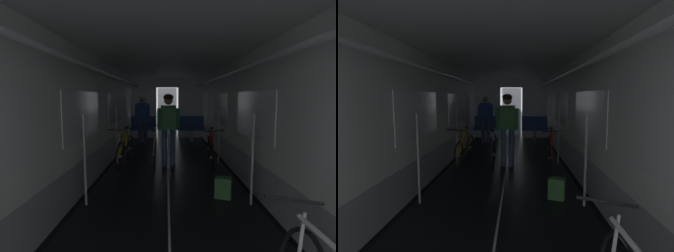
% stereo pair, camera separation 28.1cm
% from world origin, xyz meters
% --- Properties ---
extents(train_car_shell, '(3.14, 12.34, 2.57)m').
position_xyz_m(train_car_shell, '(-0.00, 3.60, 1.70)').
color(train_car_shell, black).
rests_on(train_car_shell, ground).
extents(bench_seat_far_left, '(0.98, 0.51, 0.95)m').
position_xyz_m(bench_seat_far_left, '(-0.90, 8.07, 0.57)').
color(bench_seat_far_left, gray).
rests_on(bench_seat_far_left, ground).
extents(bench_seat_far_right, '(0.98, 0.51, 0.95)m').
position_xyz_m(bench_seat_far_right, '(0.90, 8.07, 0.57)').
color(bench_seat_far_right, gray).
rests_on(bench_seat_far_right, ground).
extents(bicycle_red, '(0.44, 1.69, 0.95)m').
position_xyz_m(bicycle_red, '(1.03, 4.40, 0.38)').
color(bicycle_red, black).
rests_on(bicycle_red, ground).
extents(bicycle_yellow, '(0.44, 1.69, 0.95)m').
position_xyz_m(bicycle_yellow, '(-1.04, 4.52, 0.38)').
color(bicycle_yellow, black).
rests_on(bicycle_yellow, ground).
extents(person_cyclist_aisle, '(0.54, 0.40, 1.73)m').
position_xyz_m(person_cyclist_aisle, '(0.01, 4.39, 1.07)').
color(person_cyclist_aisle, '#384C75').
rests_on(person_cyclist_aisle, ground).
extents(bicycle_silver_in_aisle, '(0.44, 1.69, 0.94)m').
position_xyz_m(bicycle_silver_in_aisle, '(-0.32, 4.66, 0.38)').
color(bicycle_silver_in_aisle, black).
rests_on(bicycle_silver_in_aisle, ground).
extents(person_standing_near_bench, '(0.53, 0.23, 1.69)m').
position_xyz_m(person_standing_near_bench, '(-0.90, 7.70, 0.98)').
color(person_standing_near_bench, '#384C75').
rests_on(person_standing_near_bench, ground).
extents(backpack_on_floor, '(0.31, 0.27, 0.34)m').
position_xyz_m(backpack_on_floor, '(0.90, 2.39, 0.17)').
color(backpack_on_floor, '#3D703D').
rests_on(backpack_on_floor, ground).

